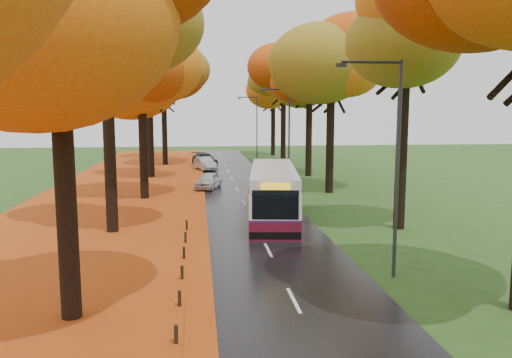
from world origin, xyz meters
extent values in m
cube|color=black|center=(0.00, 25.00, 0.02)|extent=(6.50, 90.00, 0.04)
cube|color=silver|center=(0.00, 25.00, 0.04)|extent=(0.12, 90.00, 0.01)
cube|color=#90350D|center=(-9.00, 25.00, 0.01)|extent=(12.00, 90.00, 0.02)
cube|color=#BF4C13|center=(-3.05, 25.00, 0.04)|extent=(0.90, 90.00, 0.01)
cylinder|color=black|center=(-6.90, 5.50, 4.29)|extent=(0.60, 0.60, 8.58)
cylinder|color=black|center=(-7.50, 16.50, 4.58)|extent=(0.60, 0.60, 9.15)
ellipsoid|color=orange|center=(-7.50, 16.50, 10.30)|extent=(8.00, 8.00, 6.24)
cylinder|color=black|center=(-6.90, 26.50, 4.00)|extent=(0.60, 0.60, 8.00)
ellipsoid|color=orange|center=(-6.90, 26.50, 9.00)|extent=(9.20, 9.20, 7.18)
cylinder|color=black|center=(-7.50, 38.50, 4.29)|extent=(0.60, 0.60, 8.58)
ellipsoid|color=orange|center=(-7.50, 38.50, 9.65)|extent=(8.00, 8.00, 6.24)
cylinder|color=black|center=(-6.90, 49.50, 4.58)|extent=(0.60, 0.60, 9.15)
ellipsoid|color=orange|center=(-6.90, 49.50, 10.30)|extent=(9.20, 9.20, 7.18)
cylinder|color=black|center=(-7.50, 59.50, 4.00)|extent=(0.60, 0.60, 8.00)
ellipsoid|color=orange|center=(-7.50, 59.50, 9.00)|extent=(8.00, 8.00, 6.24)
cylinder|color=black|center=(7.50, 15.50, 4.61)|extent=(0.60, 0.60, 9.22)
ellipsoid|color=#E05910|center=(7.50, 15.50, 10.37)|extent=(8.20, 8.20, 6.40)
cylinder|color=black|center=(6.90, 27.50, 4.10)|extent=(0.60, 0.60, 8.19)
ellipsoid|color=#E05910|center=(6.90, 27.50, 9.22)|extent=(9.20, 9.20, 7.18)
cylinder|color=black|center=(7.50, 37.50, 4.35)|extent=(0.60, 0.60, 8.70)
ellipsoid|color=#E05910|center=(7.50, 37.50, 9.79)|extent=(8.20, 8.20, 6.40)
cylinder|color=black|center=(6.90, 48.50, 4.61)|extent=(0.60, 0.60, 9.22)
ellipsoid|color=#E05910|center=(6.90, 48.50, 10.37)|extent=(9.20, 9.20, 7.18)
cylinder|color=black|center=(7.50, 60.50, 4.10)|extent=(0.60, 0.60, 8.19)
ellipsoid|color=#E05910|center=(7.50, 60.50, 9.22)|extent=(8.20, 8.20, 6.40)
cube|color=black|center=(-3.70, 3.40, 0.26)|extent=(0.11, 0.11, 0.52)
cube|color=black|center=(-3.70, 6.00, 0.26)|extent=(0.11, 0.11, 0.52)
cube|color=black|center=(-3.70, 8.60, 0.26)|extent=(0.11, 0.11, 0.52)
cube|color=black|center=(-3.70, 11.20, 0.26)|extent=(0.11, 0.11, 0.52)
cube|color=black|center=(-3.70, 13.80, 0.26)|extent=(0.11, 0.11, 0.52)
cube|color=black|center=(-3.70, 16.40, 0.26)|extent=(0.11, 0.11, 0.52)
cylinder|color=#333538|center=(4.20, 8.00, 4.00)|extent=(0.14, 0.14, 8.00)
cylinder|color=#333538|center=(3.10, 8.00, 7.90)|extent=(2.20, 0.11, 0.11)
cube|color=#333538|center=(2.00, 8.00, 7.78)|extent=(0.35, 0.18, 0.14)
cylinder|color=#333538|center=(4.20, 30.00, 4.00)|extent=(0.14, 0.14, 8.00)
cylinder|color=#333538|center=(3.10, 30.00, 7.90)|extent=(2.20, 0.11, 0.11)
cube|color=#333538|center=(2.00, 30.00, 7.78)|extent=(0.35, 0.18, 0.14)
cylinder|color=#333538|center=(4.20, 52.00, 4.00)|extent=(0.14, 0.14, 8.00)
cylinder|color=#333538|center=(3.10, 52.00, 7.90)|extent=(2.20, 0.11, 0.11)
cube|color=#333538|center=(2.00, 52.00, 7.78)|extent=(0.35, 0.18, 0.14)
cube|color=#590E23|center=(1.25, 18.88, 0.49)|extent=(3.94, 11.29, 0.90)
cube|color=silver|center=(1.25, 18.88, 1.60)|extent=(3.94, 11.29, 1.31)
cube|color=silver|center=(1.25, 18.88, 2.60)|extent=(3.86, 11.07, 0.70)
cube|color=#46164F|center=(1.25, 18.88, 1.00)|extent=(3.96, 11.31, 0.12)
cube|color=black|center=(1.25, 18.88, 2.00)|extent=(3.85, 10.42, 0.85)
cube|color=black|center=(0.53, 13.43, 1.80)|extent=(2.20, 0.35, 1.41)
cube|color=yellow|center=(0.53, 13.43, 2.67)|extent=(1.38, 0.24, 0.28)
cube|color=black|center=(0.54, 13.45, 0.32)|extent=(2.46, 0.44, 0.35)
cylinder|color=black|center=(-0.37, 15.30, 0.54)|extent=(0.41, 1.03, 1.01)
cylinder|color=black|center=(1.89, 15.01, 0.54)|extent=(0.41, 1.03, 1.01)
cylinder|color=black|center=(0.56, 22.32, 0.54)|extent=(0.41, 1.03, 1.01)
cylinder|color=black|center=(2.81, 22.02, 0.54)|extent=(0.41, 1.03, 1.01)
imported|color=silver|center=(-2.26, 30.39, 0.67)|extent=(2.60, 4.01, 1.27)
imported|color=#9FA1A7|center=(-2.35, 43.29, 0.71)|extent=(2.53, 4.33, 1.35)
imported|color=black|center=(-2.35, 47.74, 0.74)|extent=(3.31, 5.19, 1.40)
camera|label=1|loc=(-3.03, -9.39, 6.17)|focal=35.00mm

